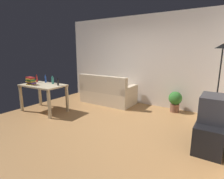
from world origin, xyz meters
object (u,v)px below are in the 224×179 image
(couch, at_px, (107,94))
(bottle_tall, at_px, (53,80))
(bottle_red, at_px, (37,79))
(bottle_blue, at_px, (46,79))
(desk, at_px, (43,88))
(torchiere_lamp, at_px, (221,63))
(tv, at_px, (213,108))
(bottle_dark, at_px, (58,82))
(book_stack, at_px, (31,81))
(potted_plant, at_px, (175,100))
(tv_stand, at_px, (210,133))

(couch, height_order, bottle_tall, bottle_tall)
(bottle_red, xyz_separation_m, bottle_blue, (0.30, 0.08, 0.00))
(bottle_blue, height_order, bottle_tall, same)
(desk, height_order, bottle_tall, bottle_tall)
(torchiere_lamp, distance_m, desk, 4.35)
(tv, height_order, desk, tv)
(bottle_dark, height_order, book_stack, bottle_dark)
(potted_plant, distance_m, bottle_dark, 3.20)
(bottle_blue, height_order, book_stack, bottle_blue)
(tv, relative_size, book_stack, 2.25)
(torchiere_lamp, height_order, book_stack, torchiere_lamp)
(bottle_red, bearing_deg, couch, 44.70)
(bottle_blue, bearing_deg, bottle_dark, -7.99)
(tv, xyz_separation_m, bottle_tall, (-3.91, -0.20, 0.16))
(couch, bearing_deg, tv, 158.55)
(tv_stand, xyz_separation_m, torchiere_lamp, (0.00, 0.99, 1.17))
(bottle_red, bearing_deg, tv_stand, 3.36)
(tv_stand, relative_size, tv, 1.83)
(tv, xyz_separation_m, bottle_blue, (-4.22, -0.19, 0.16))
(couch, bearing_deg, desk, 58.09)
(tv, height_order, torchiere_lamp, torchiere_lamp)
(desk, distance_m, bottle_red, 0.54)
(tv_stand, distance_m, potted_plant, 1.81)
(tv_stand, height_order, desk, desk)
(book_stack, bearing_deg, bottle_blue, 79.91)
(bottle_red, relative_size, bottle_dark, 1.07)
(bottle_tall, bearing_deg, bottle_dark, -14.52)
(bottle_dark, bearing_deg, bottle_red, 179.24)
(book_stack, bearing_deg, bottle_red, 123.44)
(bottle_red, height_order, bottle_tall, same)
(potted_plant, relative_size, bottle_dark, 2.71)
(couch, bearing_deg, torchiere_lamp, 176.17)
(couch, distance_m, bottle_dark, 1.67)
(bottle_blue, bearing_deg, tv, 2.58)
(bottle_red, relative_size, bottle_blue, 0.99)
(couch, distance_m, tv, 3.30)
(bottle_blue, bearing_deg, book_stack, -100.09)
(torchiere_lamp, relative_size, bottle_blue, 8.01)
(couch, distance_m, book_stack, 2.26)
(tv_stand, xyz_separation_m, potted_plant, (-0.99, 1.51, 0.09))
(potted_plant, height_order, bottle_red, bottle_red)
(desk, relative_size, bottle_red, 5.49)
(book_stack, bearing_deg, couch, 55.24)
(bottle_red, distance_m, bottle_tall, 0.61)
(tv, distance_m, bottle_tall, 3.92)
(couch, distance_m, desk, 1.93)
(tv, bearing_deg, potted_plant, 33.33)
(potted_plant, height_order, book_stack, book_stack)
(couch, relative_size, bottle_dark, 8.07)
(tv_stand, relative_size, bottle_dark, 5.23)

